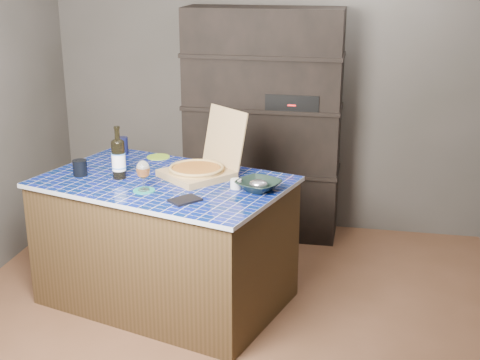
% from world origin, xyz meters
% --- Properties ---
extents(room, '(3.50, 3.50, 3.50)m').
position_xyz_m(room, '(0.00, 0.00, 1.25)').
color(room, brown).
rests_on(room, ground).
extents(shelving_unit, '(1.20, 0.41, 1.80)m').
position_xyz_m(shelving_unit, '(0.00, 1.53, 0.90)').
color(shelving_unit, black).
rests_on(shelving_unit, floor).
extents(kitchen_island, '(1.72, 1.35, 0.83)m').
position_xyz_m(kitchen_island, '(-0.42, 0.27, 0.42)').
color(kitchen_island, '#412D19').
rests_on(kitchen_island, floor).
extents(pizza_box, '(0.58, 0.59, 0.41)m').
position_xyz_m(pizza_box, '(-0.21, 0.38, 0.89)').
color(pizza_box, olive).
rests_on(pizza_box, kitchen_island).
extents(mead_bottle, '(0.09, 0.09, 0.34)m').
position_xyz_m(mead_bottle, '(-0.70, 0.25, 0.96)').
color(mead_bottle, black).
rests_on(mead_bottle, kitchen_island).
extents(teal_trivet, '(0.13, 0.13, 0.01)m').
position_xyz_m(teal_trivet, '(-0.47, 0.05, 0.83)').
color(teal_trivet, '#167568').
rests_on(teal_trivet, kitchen_island).
extents(wine_glass, '(0.08, 0.08, 0.18)m').
position_xyz_m(wine_glass, '(-0.47, 0.05, 0.96)').
color(wine_glass, white).
rests_on(wine_glass, teal_trivet).
extents(tumbler, '(0.09, 0.09, 0.10)m').
position_xyz_m(tumbler, '(-0.97, 0.26, 0.88)').
color(tumbler, black).
rests_on(tumbler, kitchen_island).
extents(dvd_case, '(0.20, 0.21, 0.01)m').
position_xyz_m(dvd_case, '(-0.18, -0.07, 0.84)').
color(dvd_case, black).
rests_on(dvd_case, kitchen_island).
extents(bowl, '(0.34, 0.34, 0.06)m').
position_xyz_m(bowl, '(0.20, 0.20, 0.86)').
color(bowl, black).
rests_on(bowl, kitchen_island).
extents(foil_contents, '(0.11, 0.09, 0.05)m').
position_xyz_m(foil_contents, '(0.20, 0.20, 0.87)').
color(foil_contents, '#B4B2BE').
rests_on(foil_contents, bowl).
extents(white_jar, '(0.07, 0.07, 0.06)m').
position_xyz_m(white_jar, '(0.06, 0.20, 0.86)').
color(white_jar, silver).
rests_on(white_jar, kitchen_island).
extents(navy_cup, '(0.07, 0.07, 0.12)m').
position_xyz_m(navy_cup, '(-0.88, 0.79, 0.89)').
color(navy_cup, black).
rests_on(navy_cup, kitchen_island).
extents(green_trivet, '(0.16, 0.16, 0.01)m').
position_xyz_m(green_trivet, '(-0.61, 0.74, 0.83)').
color(green_trivet, '#7FAC25').
rests_on(green_trivet, kitchen_island).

